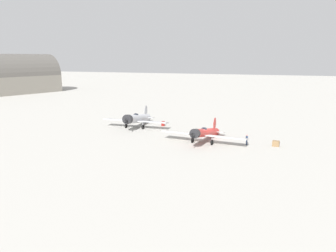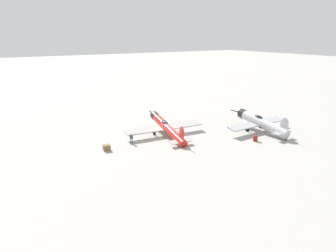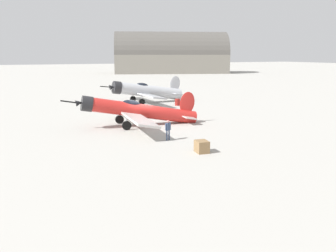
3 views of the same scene
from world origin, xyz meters
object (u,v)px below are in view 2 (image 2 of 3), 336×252
airplane_mid_apron (260,122)px  ground_crew_mechanic (131,138)px  airplane_foreground (166,128)px  equipment_crate (107,148)px  fuel_drum (255,138)px

airplane_mid_apron → ground_crew_mechanic: (6.01, 20.40, -0.66)m
airplane_foreground → equipment_crate: bearing=100.2°
ground_crew_mechanic → equipment_crate: ground_crew_mechanic is taller
airplane_mid_apron → fuel_drum: bearing=123.0°
airplane_foreground → ground_crew_mechanic: bearing=97.6°
airplane_foreground → ground_crew_mechanic: (-0.25, 6.19, -0.46)m
airplane_mid_apron → ground_crew_mechanic: bearing=72.2°
airplane_foreground → fuel_drum: size_ratio=15.61×
airplane_mid_apron → fuel_drum: size_ratio=14.43×
airplane_foreground → airplane_mid_apron: airplane_mid_apron is taller
airplane_mid_apron → ground_crew_mechanic: 21.28m
airplane_foreground → fuel_drum: airplane_foreground is taller
airplane_mid_apron → equipment_crate: 25.09m
ground_crew_mechanic → equipment_crate: 4.15m
airplane_foreground → equipment_crate: size_ratio=12.72×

